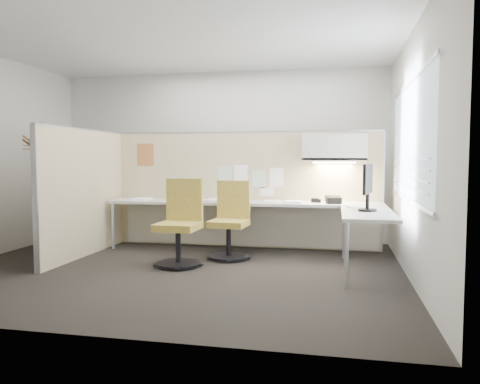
% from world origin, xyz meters
% --- Properties ---
extents(floor, '(5.50, 4.50, 0.01)m').
position_xyz_m(floor, '(0.00, 0.00, -0.01)').
color(floor, black).
rests_on(floor, ground).
extents(ceiling, '(5.50, 4.50, 0.01)m').
position_xyz_m(ceiling, '(0.00, 0.00, 2.80)').
color(ceiling, white).
rests_on(ceiling, wall_back).
extents(wall_back, '(5.50, 0.02, 2.80)m').
position_xyz_m(wall_back, '(0.00, 2.25, 1.40)').
color(wall_back, beige).
rests_on(wall_back, ground).
extents(wall_front, '(5.50, 0.02, 2.80)m').
position_xyz_m(wall_front, '(0.00, -2.25, 1.40)').
color(wall_front, beige).
rests_on(wall_front, ground).
extents(wall_right, '(0.02, 4.50, 2.80)m').
position_xyz_m(wall_right, '(2.75, 0.00, 1.40)').
color(wall_right, beige).
rests_on(wall_right, ground).
extents(window_pane, '(0.01, 2.80, 1.30)m').
position_xyz_m(window_pane, '(2.73, 0.00, 1.55)').
color(window_pane, '#A5B4C0').
rests_on(window_pane, wall_right).
extents(partition_back, '(4.10, 0.06, 1.75)m').
position_xyz_m(partition_back, '(0.55, 1.60, 0.88)').
color(partition_back, '#CEBC8E').
rests_on(partition_back, floor).
extents(partition_left, '(0.06, 2.20, 1.75)m').
position_xyz_m(partition_left, '(-1.50, 0.50, 0.88)').
color(partition_left, '#CEBC8E').
rests_on(partition_left, floor).
extents(desk, '(4.00, 2.07, 0.73)m').
position_xyz_m(desk, '(0.93, 1.13, 0.60)').
color(desk, beige).
rests_on(desk, floor).
extents(overhead_bin, '(0.90, 0.36, 0.38)m').
position_xyz_m(overhead_bin, '(1.90, 1.39, 1.51)').
color(overhead_bin, beige).
rests_on(overhead_bin, partition_back).
extents(task_light_strip, '(0.60, 0.06, 0.02)m').
position_xyz_m(task_light_strip, '(1.90, 1.39, 1.30)').
color(task_light_strip, '#FFEABF').
rests_on(task_light_strip, overhead_bin).
extents(pinned_papers, '(1.01, 0.00, 0.47)m').
position_xyz_m(pinned_papers, '(0.63, 1.57, 1.03)').
color(pinned_papers, '#8CBF8C').
rests_on(pinned_papers, partition_back).
extents(poster, '(0.28, 0.00, 0.35)m').
position_xyz_m(poster, '(-1.05, 1.57, 1.42)').
color(poster, orange).
rests_on(poster, partition_back).
extents(chair_left, '(0.57, 0.57, 1.08)m').
position_xyz_m(chair_left, '(-0.00, 0.20, 0.51)').
color(chair_left, black).
rests_on(chair_left, floor).
extents(chair_right, '(0.55, 0.55, 1.04)m').
position_xyz_m(chair_right, '(0.52, 0.74, 0.49)').
color(chair_right, black).
rests_on(chair_right, floor).
extents(monitor, '(0.22, 0.52, 0.55)m').
position_xyz_m(monitor, '(2.30, 0.29, 1.05)').
color(monitor, black).
rests_on(monitor, desk).
extents(phone, '(0.24, 0.23, 0.12)m').
position_xyz_m(phone, '(1.89, 1.21, 0.78)').
color(phone, black).
rests_on(phone, desk).
extents(stapler, '(0.15, 0.09, 0.05)m').
position_xyz_m(stapler, '(1.65, 1.31, 0.76)').
color(stapler, black).
rests_on(stapler, desk).
extents(tape_dispenser, '(0.11, 0.08, 0.06)m').
position_xyz_m(tape_dispenser, '(1.64, 1.35, 0.76)').
color(tape_dispenser, black).
rests_on(tape_dispenser, desk).
extents(coat_hook, '(0.18, 0.46, 1.39)m').
position_xyz_m(coat_hook, '(-1.58, -0.46, 1.41)').
color(coat_hook, silver).
rests_on(coat_hook, partition_left).
extents(paper_stack_0, '(0.24, 0.31, 0.03)m').
position_xyz_m(paper_stack_0, '(-0.97, 1.23, 0.74)').
color(paper_stack_0, white).
rests_on(paper_stack_0, desk).
extents(paper_stack_1, '(0.30, 0.35, 0.02)m').
position_xyz_m(paper_stack_1, '(-0.19, 1.32, 0.74)').
color(paper_stack_1, white).
rests_on(paper_stack_1, desk).
extents(paper_stack_2, '(0.25, 0.32, 0.03)m').
position_xyz_m(paper_stack_2, '(0.20, 1.16, 0.75)').
color(paper_stack_2, white).
rests_on(paper_stack_2, desk).
extents(paper_stack_3, '(0.24, 0.31, 0.01)m').
position_xyz_m(paper_stack_3, '(1.02, 1.33, 0.74)').
color(paper_stack_3, white).
rests_on(paper_stack_3, desk).
extents(paper_stack_4, '(0.23, 0.30, 0.03)m').
position_xyz_m(paper_stack_4, '(1.34, 1.22, 0.74)').
color(paper_stack_4, white).
rests_on(paper_stack_4, desk).
extents(paper_stack_5, '(0.31, 0.35, 0.02)m').
position_xyz_m(paper_stack_5, '(2.20, 0.71, 0.74)').
color(paper_stack_5, white).
rests_on(paper_stack_5, desk).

